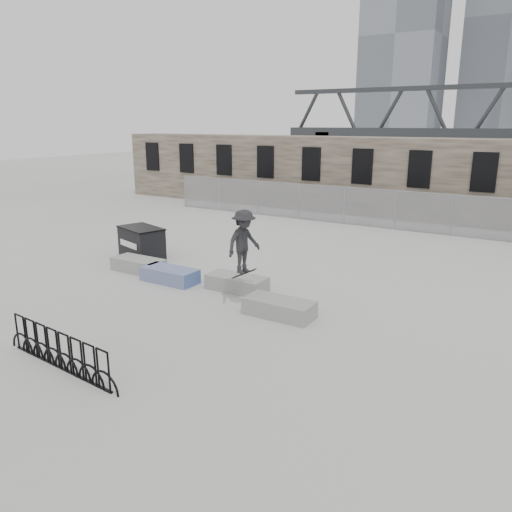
{
  "coord_description": "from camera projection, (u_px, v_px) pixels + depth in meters",
  "views": [
    {
      "loc": [
        9.91,
        -12.6,
        5.34
      ],
      "look_at": [
        2.02,
        0.19,
        1.3
      ],
      "focal_mm": 35.0,
      "sensor_mm": 36.0,
      "label": 1
    }
  ],
  "objects": [
    {
      "name": "ground",
      "position": [
        202.0,
        286.0,
        16.77
      ],
      "size": [
        120.0,
        120.0,
        0.0
      ],
      "primitive_type": "plane",
      "color": "beige",
      "rests_on": "ground"
    },
    {
      "name": "stone_wall",
      "position": [
        369.0,
        176.0,
        29.53
      ],
      "size": [
        36.0,
        2.58,
        4.5
      ],
      "color": "brown",
      "rests_on": "ground"
    },
    {
      "name": "chainlink_fence",
      "position": [
        344.0,
        205.0,
        26.77
      ],
      "size": [
        22.06,
        0.06,
        2.02
      ],
      "color": "gray",
      "rests_on": "ground"
    },
    {
      "name": "planter_far_left",
      "position": [
        138.0,
        264.0,
        18.4
      ],
      "size": [
        2.0,
        0.9,
        0.49
      ],
      "color": "gray",
      "rests_on": "ground"
    },
    {
      "name": "planter_center_left",
      "position": [
        170.0,
        274.0,
        17.18
      ],
      "size": [
        2.0,
        0.9,
        0.49
      ],
      "color": "#334F9A",
      "rests_on": "ground"
    },
    {
      "name": "planter_center_right",
      "position": [
        237.0,
        282.0,
        16.32
      ],
      "size": [
        2.0,
        0.9,
        0.49
      ],
      "color": "gray",
      "rests_on": "ground"
    },
    {
      "name": "planter_offset",
      "position": [
        279.0,
        307.0,
        14.14
      ],
      "size": [
        2.0,
        0.9,
        0.49
      ],
      "color": "gray",
      "rests_on": "ground"
    },
    {
      "name": "dumpster",
      "position": [
        142.0,
        243.0,
        20.11
      ],
      "size": [
        2.19,
        1.69,
        1.27
      ],
      "rotation": [
        0.0,
        0.0,
        -0.29
      ],
      "color": "black",
      "rests_on": "ground"
    },
    {
      "name": "bike_rack",
      "position": [
        59.0,
        351.0,
        11.06
      ],
      "size": [
        4.03,
        0.39,
        0.9
      ],
      "rotation": [
        0.0,
        0.0,
        -0.08
      ],
      "color": "black",
      "rests_on": "ground"
    },
    {
      "name": "skateboarder",
      "position": [
        244.0,
        242.0,
        14.46
      ],
      "size": [
        0.93,
        1.33,
        2.09
      ],
      "rotation": [
        0.0,
        0.0,
        1.37
      ],
      "color": "black",
      "rests_on": "ground"
    }
  ]
}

